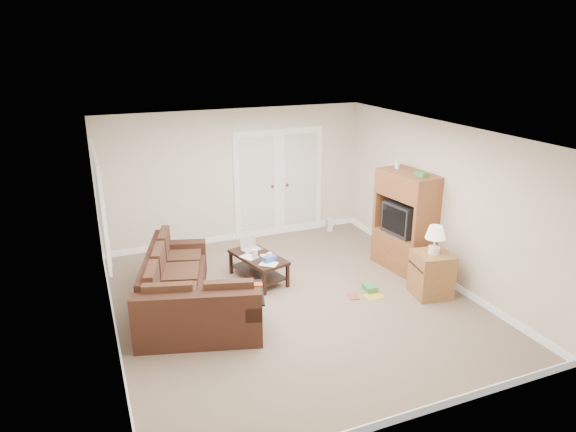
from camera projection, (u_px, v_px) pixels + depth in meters
name	position (u px, v px, depth m)	size (l,w,h in m)	color
floor	(293.00, 302.00, 7.58)	(5.50, 5.50, 0.00)	gray
ceiling	(293.00, 133.00, 6.76)	(5.00, 5.50, 0.02)	white
wall_left	(105.00, 248.00, 6.27)	(0.02, 5.50, 2.50)	silver
wall_right	(439.00, 202.00, 8.07)	(0.02, 5.50, 2.50)	silver
wall_back	(236.00, 176.00, 9.58)	(5.00, 0.02, 2.50)	silver
wall_front	(408.00, 314.00, 4.76)	(5.00, 0.02, 2.50)	silver
baseboards	(293.00, 299.00, 7.56)	(5.00, 5.50, 0.10)	white
french_doors	(279.00, 183.00, 9.92)	(1.80, 0.05, 2.13)	white
window_left	(100.00, 202.00, 7.06)	(0.05, 1.92, 1.42)	white
sectional_sofa	(185.00, 296.00, 7.13)	(1.77, 2.77, 0.75)	#3B2117
coffee_table	(258.00, 266.00, 8.20)	(0.77, 1.13, 0.70)	black
tv_armoire	(406.00, 221.00, 8.46)	(0.69, 1.10, 1.78)	brown
side_cabinet	(432.00, 271.00, 7.65)	(0.60, 0.60, 1.11)	olive
space_heater	(330.00, 225.00, 10.34)	(0.11, 0.09, 0.27)	white
floor_magazine	(374.00, 296.00, 7.73)	(0.28, 0.22, 0.01)	gold
floor_greenbox	(370.00, 288.00, 7.90)	(0.17, 0.22, 0.09)	#3E8941
floor_book	(348.00, 297.00, 7.70)	(0.15, 0.20, 0.02)	brown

